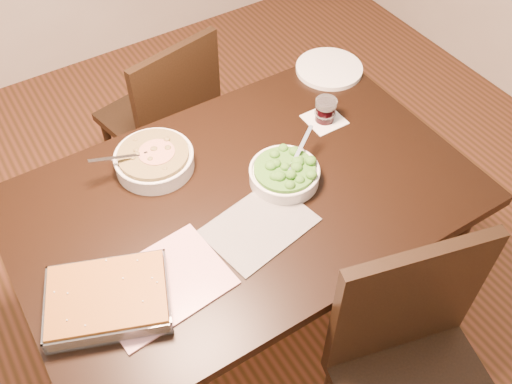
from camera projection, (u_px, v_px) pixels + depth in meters
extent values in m
plane|color=#3E2611|center=(247.00, 315.00, 2.32)|extent=(4.00, 4.00, 0.00)
cube|color=black|center=(244.00, 199.00, 1.77)|extent=(1.40, 0.90, 0.04)
cube|color=black|center=(244.00, 213.00, 1.82)|extent=(1.26, 0.76, 0.08)
cylinder|color=black|center=(444.00, 262.00, 2.07)|extent=(0.07, 0.07, 0.71)
cylinder|color=black|center=(44.00, 270.00, 2.04)|extent=(0.07, 0.07, 0.71)
cylinder|color=black|center=(322.00, 142.00, 2.48)|extent=(0.07, 0.07, 0.71)
cube|color=#AB314F|center=(162.00, 284.00, 1.54)|extent=(0.37, 0.28, 0.01)
cube|color=#222229|center=(259.00, 226.00, 1.67)|extent=(0.34, 0.27, 0.01)
cube|color=white|center=(324.00, 120.00, 1.98)|extent=(0.12, 0.12, 0.00)
cylinder|color=silver|center=(155.00, 162.00, 1.82)|extent=(0.25, 0.25, 0.05)
torus|color=silver|center=(153.00, 155.00, 1.79)|extent=(0.25, 0.25, 0.01)
cylinder|color=#31200D|center=(153.00, 154.00, 1.79)|extent=(0.22, 0.22, 0.02)
cube|color=silver|center=(129.00, 159.00, 1.76)|extent=(0.16, 0.03, 0.05)
cylinder|color=maroon|center=(156.00, 152.00, 1.79)|extent=(0.12, 0.12, 0.00)
cylinder|color=silver|center=(284.00, 176.00, 1.78)|extent=(0.22, 0.22, 0.04)
torus|color=silver|center=(285.00, 170.00, 1.76)|extent=(0.22, 0.22, 0.01)
cylinder|color=#215413|center=(285.00, 169.00, 1.76)|extent=(0.19, 0.19, 0.02)
cube|color=silver|center=(294.00, 152.00, 1.79)|extent=(0.13, 0.09, 0.05)
cube|color=silver|center=(110.00, 304.00, 1.50)|extent=(0.38, 0.33, 0.01)
cube|color=#5E3B0D|center=(108.00, 298.00, 1.48)|extent=(0.36, 0.31, 0.05)
cube|color=silver|center=(108.00, 263.00, 1.56)|extent=(0.30, 0.12, 0.04)
cube|color=silver|center=(109.00, 338.00, 1.41)|extent=(0.30, 0.12, 0.04)
cube|color=silver|center=(168.00, 289.00, 1.50)|extent=(0.09, 0.22, 0.04)
cube|color=silver|center=(47.00, 309.00, 1.46)|extent=(0.09, 0.22, 0.04)
cylinder|color=black|center=(325.00, 113.00, 1.96)|extent=(0.07, 0.07, 0.06)
cylinder|color=silver|center=(326.00, 103.00, 1.93)|extent=(0.07, 0.07, 0.02)
cylinder|color=white|center=(329.00, 69.00, 2.16)|extent=(0.25, 0.25, 0.02)
cylinder|color=black|center=(430.00, 363.00, 1.96)|extent=(0.04, 0.04, 0.43)
cube|color=black|center=(407.00, 302.00, 1.56)|extent=(0.44, 0.15, 0.48)
cube|color=black|center=(157.00, 118.00, 2.49)|extent=(0.48, 0.48, 0.04)
cylinder|color=black|center=(170.00, 118.00, 2.82)|extent=(0.03, 0.03, 0.39)
cylinder|color=black|center=(216.00, 154.00, 2.65)|extent=(0.03, 0.03, 0.39)
cylinder|color=black|center=(111.00, 152.00, 2.66)|extent=(0.03, 0.03, 0.39)
cylinder|color=black|center=(156.00, 192.00, 2.50)|extent=(0.03, 0.03, 0.39)
cube|color=black|center=(178.00, 96.00, 2.23)|extent=(0.40, 0.12, 0.43)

